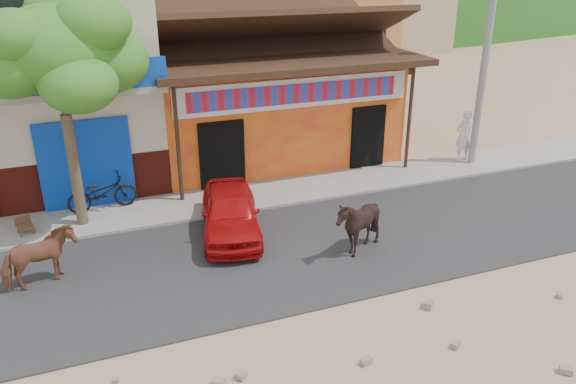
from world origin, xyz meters
name	(u,v)px	position (x,y,z in m)	size (l,w,h in m)	color
ground	(329,308)	(0.00, 0.00, 0.00)	(120.00, 120.00, 0.00)	#9E825B
road	(286,252)	(0.00, 2.50, 0.02)	(60.00, 5.00, 0.04)	#28282B
sidewalk	(245,198)	(0.00, 6.00, 0.06)	(60.00, 2.00, 0.12)	gray
dance_club	(264,104)	(2.00, 10.00, 1.80)	(8.00, 6.00, 3.60)	orange
cafe_building	(30,71)	(-5.50, 10.00, 3.50)	(7.00, 6.00, 7.00)	beige
tree	(66,114)	(-4.60, 5.80, 3.12)	(3.00, 3.00, 6.00)	#2D721E
utility_pole	(487,44)	(8.20, 6.00, 4.12)	(0.24, 0.24, 8.00)	gray
cow_tan	(39,258)	(-5.54, 3.03, 0.70)	(0.71, 1.57, 1.32)	brown
cow_dark	(358,225)	(1.61, 1.86, 0.78)	(1.20, 1.35, 1.49)	black
red_car	(230,212)	(-1.00, 3.95, 0.65)	(1.45, 3.59, 1.22)	#BA0D0E
scooter	(102,193)	(-4.00, 6.51, 0.62)	(0.66, 1.90, 1.00)	black
pedestrian	(464,135)	(8.00, 6.32, 1.02)	(0.66, 0.43, 1.80)	white
cafe_chair_right	(23,219)	(-6.00, 5.68, 0.53)	(0.38, 0.38, 0.82)	#4C3319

